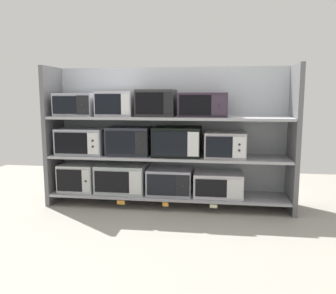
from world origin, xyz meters
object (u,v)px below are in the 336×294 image
microwave_1 (122,178)px  microwave_3 (218,184)px  microwave_2 (170,181)px  microwave_5 (129,141)px  microwave_7 (225,145)px  microwave_6 (177,141)px  microwave_9 (117,104)px  microwave_11 (203,105)px  microwave_8 (77,105)px  microwave_4 (83,141)px  microwave_10 (156,103)px  microwave_0 (79,177)px

microwave_1 → microwave_3: microwave_1 is taller
microwave_2 → microwave_5: size_ratio=1.03×
microwave_7 → microwave_2: bearing=-180.0°
microwave_6 → microwave_7: size_ratio=1.19×
microwave_2 → microwave_9: bearing=180.0°
microwave_3 → microwave_11: bearing=-179.9°
microwave_8 → microwave_3: bearing=0.0°
microwave_7 → microwave_4: bearing=-180.0°
microwave_3 → microwave_5: bearing=-180.0°
microwave_1 → microwave_2: 0.58m
microwave_6 → microwave_11: microwave_11 is taller
microwave_1 → microwave_7: size_ratio=1.28×
microwave_2 → microwave_6: (0.08, -0.00, 0.47)m
microwave_3 → microwave_9: size_ratio=1.31×
microwave_1 → microwave_10: size_ratio=1.34×
microwave_8 → microwave_2: bearing=-0.0°
microwave_4 → microwave_5: bearing=0.0°
microwave_8 → microwave_0: bearing=-178.9°
microwave_1 → microwave_6: (0.66, -0.00, 0.45)m
microwave_1 → microwave_8: size_ratio=1.28×
microwave_4 → microwave_11: microwave_11 is taller
microwave_3 → microwave_9: bearing=-180.0°
microwave_8 → microwave_9: bearing=-0.0°
microwave_4 → microwave_6: microwave_6 is taller
microwave_9 → microwave_10: (0.47, 0.00, 0.01)m
microwave_6 → microwave_8: microwave_8 is taller
microwave_3 → microwave_4: size_ratio=0.99×
microwave_7 → microwave_10: 0.91m
microwave_7 → microwave_8: size_ratio=1.00×
microwave_2 → microwave_7: 0.77m
microwave_6 → microwave_9: bearing=180.0°
microwave_0 → microwave_2: 1.11m
microwave_1 → microwave_11: microwave_11 is taller
microwave_5 → microwave_10: 0.55m
microwave_7 → microwave_10: size_ratio=1.05×
microwave_4 → microwave_6: bearing=-0.0°
microwave_5 → microwave_7: microwave_5 is taller
microwave_9 → microwave_11: (1.00, -0.00, -0.01)m
microwave_9 → microwave_8: bearing=180.0°
microwave_1 → microwave_5: bearing=-0.1°
microwave_0 → microwave_8: size_ratio=0.95×
microwave_2 → microwave_8: size_ratio=1.13×
microwave_0 → microwave_3: 1.68m
microwave_4 → microwave_5: microwave_5 is taller
microwave_0 → microwave_7: size_ratio=0.95×
microwave_6 → microwave_8: 1.26m
microwave_0 → microwave_1: size_ratio=0.74×
microwave_7 → microwave_0: bearing=-180.0°
microwave_5 → microwave_9: size_ratio=1.18×
microwave_4 → microwave_8: 0.43m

